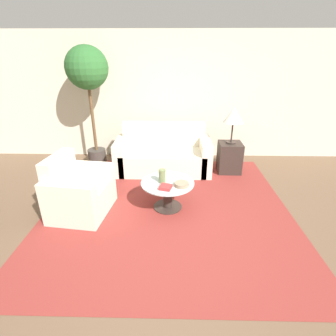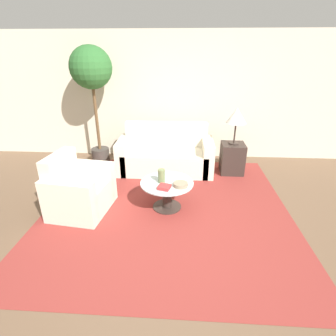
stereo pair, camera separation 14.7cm
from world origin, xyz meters
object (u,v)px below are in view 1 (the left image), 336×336
Objects in this scene: potted_plant at (88,76)px; bowl at (182,184)px; book_stack at (166,187)px; sofa_main at (163,155)px; armchair at (77,193)px; vase at (162,176)px; table_lamp at (234,116)px; coffee_table at (168,191)px.

potted_plant is 11.09× the size of bowl.
sofa_main is at bearing 109.38° from book_stack.
vase is at bearing -76.74° from armchair.
book_stack is at bearing -160.07° from bowl.
potted_plant reaches higher than table_lamp.
vase is at bearing 122.05° from book_stack.
book_stack is at bearing -86.64° from sofa_main.
vase is at bearing 158.58° from bowl.
coffee_table is (0.12, -1.42, -0.02)m from sofa_main.
coffee_table is at bearing -47.60° from potted_plant.
table_lamp is 1.89m from bowl.
vase is (-1.26, -1.36, -0.58)m from table_lamp.
potted_plant is at bearing 134.10° from bowl.
table_lamp reaches higher than vase.
bowl is at bearing -123.54° from table_lamp.
vase is 0.22m from book_stack.
potted_plant is 11.71× the size of book_stack.
coffee_table is 3.99× the size of book_stack.
vase reaches higher than bowl.
book_stack is (0.09, -1.62, 0.16)m from sofa_main.
sofa_main is at bearing -10.11° from potted_plant.
coffee_table is at bearing -130.96° from table_lamp.
sofa_main is 1.90× the size of armchair.
coffee_table is 0.26m from book_stack.
armchair is at bearing -174.21° from coffee_table.
vase is at bearing -132.76° from table_lamp.
armchair is 1.26m from vase.
armchair is at bearing -173.96° from vase.
vase is at bearing -49.16° from potted_plant.
coffee_table is at bearing -85.22° from sofa_main.
sofa_main is at bearing 91.58° from vase.
bowl is (1.52, 0.02, 0.16)m from armchair.
vase is 0.31m from bowl.
armchair is 1.22× the size of coffee_table.
book_stack reaches higher than coffee_table.
coffee_table is 0.29m from bowl.
coffee_table is 0.27m from vase.
vase is at bearing -178.20° from coffee_table.
vase reaches higher than book_stack.
coffee_table is at bearing 1.80° from vase.
armchair reaches higher than coffee_table.
table_lamp is 3.25× the size of bowl.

